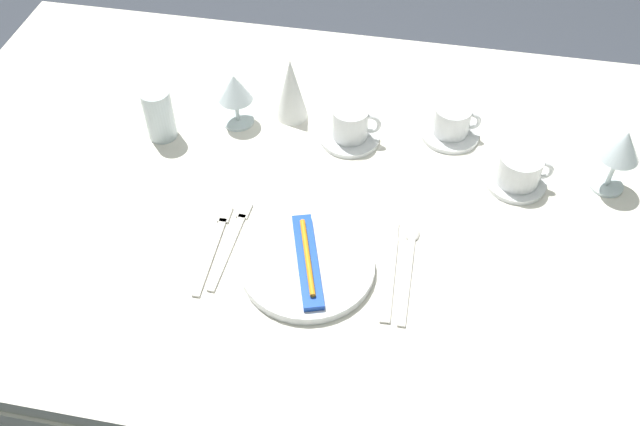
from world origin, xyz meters
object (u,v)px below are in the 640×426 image
object	(u,v)px
coffee_cup_far	(520,169)
wine_glass_left	(622,148)
spoon_soup	(409,261)
coffee_cup_right	(353,123)
napkin_folded	(291,89)
wine_glass_centre	(235,90)
toothbrush_package	(307,260)
drink_tumbler	(159,114)
coffee_cup_left	(453,120)
dinner_knife	(390,272)
fork_inner	(214,245)
fork_outer	(232,241)
dinner_plate	(308,266)

from	to	relation	value
coffee_cup_far	wine_glass_left	bearing A→B (deg)	8.13
spoon_soup	wine_glass_left	size ratio (longest dim) A/B	1.60
coffee_cup_right	napkin_folded	xyz separation A→B (m)	(-0.14, 0.05, 0.03)
wine_glass_centre	wine_glass_left	xyz separation A→B (m)	(0.78, -0.06, 0.02)
toothbrush_package	wine_glass_left	size ratio (longest dim) A/B	1.47
coffee_cup_right	coffee_cup_far	xyz separation A→B (m)	(0.35, -0.07, -0.00)
drink_tumbler	coffee_cup_left	bearing A→B (deg)	10.85
coffee_cup_left	wine_glass_left	size ratio (longest dim) A/B	0.70
wine_glass_centre	dinner_knife	bearing A→B (deg)	-43.09
fork_inner	wine_glass_left	size ratio (longest dim) A/B	1.51
fork_outer	drink_tumbler	xyz separation A→B (m)	(-0.23, 0.26, 0.06)
wine_glass_left	coffee_cup_right	bearing A→B (deg)	175.10
dinner_plate	toothbrush_package	bearing A→B (deg)	0.00
coffee_cup_far	drink_tumbler	xyz separation A→B (m)	(-0.75, 0.01, 0.02)
toothbrush_package	fork_outer	distance (m)	0.16
napkin_folded	coffee_cup_left	bearing A→B (deg)	0.18
coffee_cup_left	wine_glass_left	bearing A→B (deg)	-17.26
coffee_cup_left	drink_tumbler	distance (m)	0.62
dinner_plate	coffee_cup_right	distance (m)	0.36
dinner_knife	spoon_soup	distance (m)	0.04
coffee_cup_left	wine_glass_centre	bearing A→B (deg)	-174.62
coffee_cup_right	wine_glass_centre	xyz separation A→B (m)	(-0.26, 0.01, 0.04)
fork_outer	coffee_cup_left	size ratio (longest dim) A/B	2.18
napkin_folded	dinner_knife	bearing A→B (deg)	-56.07
fork_inner	coffee_cup_far	bearing A→B (deg)	26.22
fork_inner	coffee_cup_right	distance (m)	0.40
fork_outer	wine_glass_left	distance (m)	0.76
coffee_cup_right	drink_tumbler	world-z (taller)	drink_tumbler
fork_outer	fork_inner	xyz separation A→B (m)	(-0.03, -0.02, 0.00)
fork_inner	wine_glass_left	xyz separation A→B (m)	(0.73, 0.30, 0.10)
spoon_soup	coffee_cup_far	world-z (taller)	coffee_cup_far
coffee_cup_far	wine_glass_left	xyz separation A→B (m)	(0.18, 0.03, 0.06)
dinner_plate	wine_glass_centre	bearing A→B (deg)	121.88
fork_outer	dinner_knife	size ratio (longest dim) A/B	0.96
fork_inner	wine_glass_centre	size ratio (longest dim) A/B	1.75
fork_outer	wine_glass_left	bearing A→B (deg)	21.85
toothbrush_package	fork_outer	bearing A→B (deg)	166.61
spoon_soup	wine_glass_centre	size ratio (longest dim) A/B	1.86
toothbrush_package	drink_tumbler	xyz separation A→B (m)	(-0.38, 0.30, 0.03)
coffee_cup_right	toothbrush_package	bearing A→B (deg)	-93.81
drink_tumbler	toothbrush_package	bearing A→B (deg)	-38.28
toothbrush_package	fork_outer	world-z (taller)	toothbrush_package
dinner_knife	spoon_soup	xyz separation A→B (m)	(0.03, 0.03, 0.00)
coffee_cup_far	napkin_folded	size ratio (longest dim) A/B	0.73
coffee_cup_left	wine_glass_left	xyz separation A→B (m)	(0.32, -0.10, 0.06)
dinner_knife	wine_glass_centre	distance (m)	0.52
dinner_plate	fork_inner	distance (m)	0.18
coffee_cup_far	drink_tumbler	size ratio (longest dim) A/B	0.94
wine_glass_centre	napkin_folded	size ratio (longest dim) A/B	0.83
fork_inner	wine_glass_centre	xyz separation A→B (m)	(-0.05, 0.35, 0.08)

